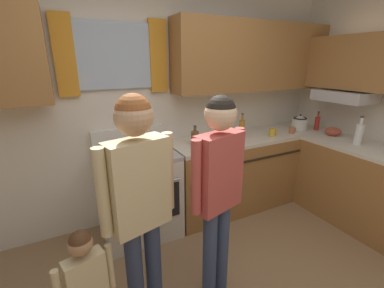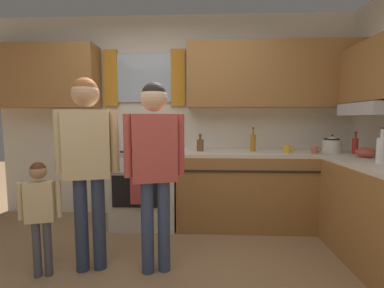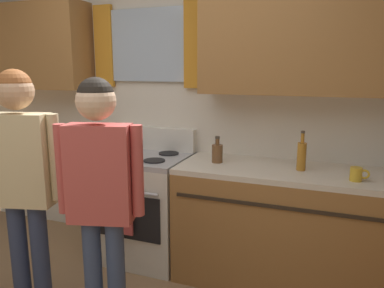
% 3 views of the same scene
% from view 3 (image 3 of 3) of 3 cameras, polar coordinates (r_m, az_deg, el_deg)
% --- Properties ---
extents(back_wall_unit, '(4.60, 0.42, 2.60)m').
position_cam_3_polar(back_wall_unit, '(3.17, -0.63, 9.74)').
color(back_wall_unit, silver).
rests_on(back_wall_unit, ground).
extents(kitchen_counter_run, '(2.17, 2.12, 0.90)m').
position_cam_3_polar(kitchen_counter_run, '(2.54, 27.01, -17.10)').
color(kitchen_counter_run, '#9E6B38').
rests_on(kitchen_counter_run, ground).
extents(stove_oven, '(0.76, 0.67, 1.10)m').
position_cam_3_polar(stove_oven, '(3.26, -7.54, -9.18)').
color(stove_oven, silver).
rests_on(stove_oven, ground).
extents(bottle_squat_brown, '(0.08, 0.08, 0.21)m').
position_cam_3_polar(bottle_squat_brown, '(2.87, 3.90, -1.34)').
color(bottle_squat_brown, brown).
rests_on(bottle_squat_brown, kitchen_counter_run).
extents(bottle_oil_amber, '(0.06, 0.06, 0.29)m').
position_cam_3_polar(bottle_oil_amber, '(2.75, 16.49, -1.69)').
color(bottle_oil_amber, '#B27223').
rests_on(bottle_oil_amber, kitchen_counter_run).
extents(mug_mustard_yellow, '(0.12, 0.08, 0.09)m').
position_cam_3_polar(mug_mustard_yellow, '(2.63, 24.01, -4.26)').
color(mug_mustard_yellow, gold).
rests_on(mug_mustard_yellow, kitchen_counter_run).
extents(adult_holding_child, '(0.49, 0.24, 1.61)m').
position_cam_3_polar(adult_holding_child, '(2.46, -24.68, -3.61)').
color(adult_holding_child, '#2D3856').
rests_on(adult_holding_child, ground).
extents(adult_in_plaid, '(0.48, 0.24, 1.57)m').
position_cam_3_polar(adult_in_plaid, '(2.12, -13.94, -5.99)').
color(adult_in_plaid, '#38476B').
rests_on(adult_in_plaid, ground).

